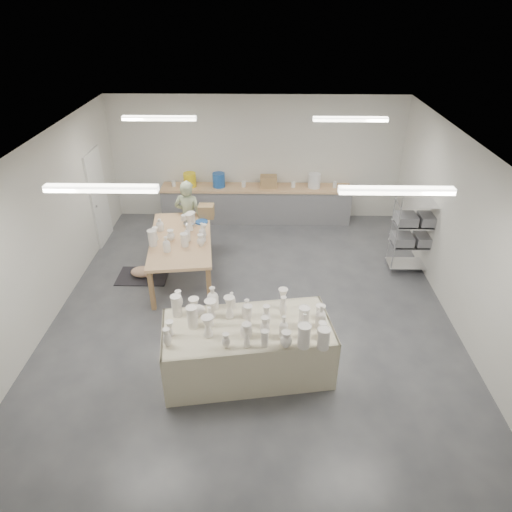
{
  "coord_description": "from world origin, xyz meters",
  "views": [
    {
      "loc": [
        0.19,
        -6.69,
        5.05
      ],
      "look_at": [
        0.07,
        0.11,
        1.05
      ],
      "focal_mm": 32.0,
      "sensor_mm": 36.0,
      "label": 1
    }
  ],
  "objects_px": {
    "work_table": "(183,235)",
    "red_stool": "(192,232)",
    "potter": "(189,217)",
    "drying_table": "(248,347)"
  },
  "relations": [
    {
      "from": "drying_table",
      "to": "work_table",
      "type": "xyz_separation_m",
      "value": [
        -1.36,
        2.74,
        0.4
      ]
    },
    {
      "from": "potter",
      "to": "red_stool",
      "type": "xyz_separation_m",
      "value": [
        -0.0,
        0.27,
        -0.5
      ]
    },
    {
      "from": "potter",
      "to": "red_stool",
      "type": "bearing_deg",
      "value": -79.19
    },
    {
      "from": "drying_table",
      "to": "red_stool",
      "type": "distance_m",
      "value": 4.22
    },
    {
      "from": "red_stool",
      "to": "potter",
      "type": "bearing_deg",
      "value": -90.0
    },
    {
      "from": "work_table",
      "to": "red_stool",
      "type": "relative_size",
      "value": 5.13
    },
    {
      "from": "potter",
      "to": "work_table",
      "type": "bearing_deg",
      "value": 103.15
    },
    {
      "from": "potter",
      "to": "red_stool",
      "type": "relative_size",
      "value": 3.44
    },
    {
      "from": "drying_table",
      "to": "work_table",
      "type": "distance_m",
      "value": 3.09
    },
    {
      "from": "work_table",
      "to": "potter",
      "type": "distance_m",
      "value": 0.96
    }
  ]
}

